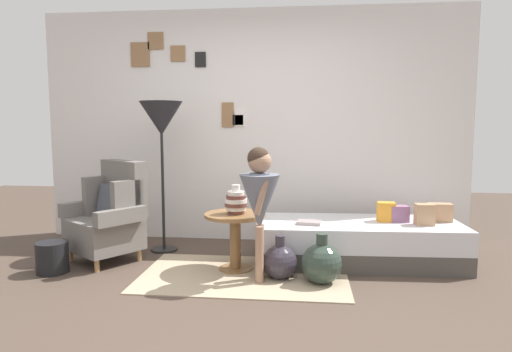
% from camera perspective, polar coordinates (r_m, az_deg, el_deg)
% --- Properties ---
extents(ground_plane, '(12.00, 12.00, 0.00)m').
position_cam_1_polar(ground_plane, '(3.47, -4.31, -15.85)').
color(ground_plane, '#4C3D33').
extents(gallery_wall, '(4.80, 0.12, 2.60)m').
position_cam_1_polar(gallery_wall, '(5.14, -0.51, 6.29)').
color(gallery_wall, silver).
rests_on(gallery_wall, ground).
extents(rug, '(1.80, 1.10, 0.01)m').
position_cam_1_polar(rug, '(4.05, -1.52, -12.43)').
color(rug, tan).
rests_on(rug, ground).
extents(armchair, '(0.90, 0.86, 0.97)m').
position_cam_1_polar(armchair, '(4.63, -17.98, -4.80)').
color(armchair, tan).
rests_on(armchair, ground).
extents(daybed, '(1.93, 0.88, 0.40)m').
position_cam_1_polar(daybed, '(4.48, 12.88, -8.17)').
color(daybed, '#4C4742').
rests_on(daybed, ground).
extents(pillow_head, '(0.22, 0.12, 0.17)m').
position_cam_1_polar(pillow_head, '(4.66, 22.27, -4.30)').
color(pillow_head, tan).
rests_on(pillow_head, daybed).
extents(pillow_mid, '(0.17, 0.13, 0.20)m').
position_cam_1_polar(pillow_mid, '(4.44, 20.57, -4.59)').
color(pillow_mid, tan).
rests_on(pillow_mid, daybed).
extents(pillow_back, '(0.18, 0.14, 0.15)m').
position_cam_1_polar(pillow_back, '(4.52, 17.65, -4.58)').
color(pillow_back, gray).
rests_on(pillow_back, daybed).
extents(pillow_extra, '(0.16, 0.12, 0.19)m').
position_cam_1_polar(pillow_extra, '(4.49, 16.15, -4.39)').
color(pillow_extra, orange).
rests_on(pillow_extra, daybed).
extents(side_table, '(0.56, 0.56, 0.52)m').
position_cam_1_polar(side_table, '(4.11, -2.65, -6.81)').
color(side_table, olive).
rests_on(side_table, ground).
extents(vase_striped, '(0.20, 0.20, 0.26)m').
position_cam_1_polar(vase_striped, '(4.05, -2.56, -3.30)').
color(vase_striped, brown).
rests_on(vase_striped, side_table).
extents(floor_lamp, '(0.44, 0.44, 1.56)m').
position_cam_1_polar(floor_lamp, '(4.75, -11.91, 6.64)').
color(floor_lamp, black).
rests_on(floor_lamp, ground).
extents(person_child, '(0.34, 0.34, 1.14)m').
position_cam_1_polar(person_child, '(3.74, 0.46, -2.60)').
color(person_child, '#A37A60').
rests_on(person_child, ground).
extents(book_on_daybed, '(0.24, 0.19, 0.03)m').
position_cam_1_polar(book_on_daybed, '(4.24, 6.76, -5.88)').
color(book_on_daybed, '#A18E8F').
rests_on(book_on_daybed, daybed).
extents(demijohn_near, '(0.30, 0.30, 0.38)m').
position_cam_1_polar(demijohn_near, '(3.94, 3.05, -10.77)').
color(demijohn_near, '#332D38').
rests_on(demijohn_near, ground).
extents(demijohn_far, '(0.34, 0.34, 0.43)m').
position_cam_1_polar(demijohn_far, '(3.85, 8.31, -10.88)').
color(demijohn_far, '#2D3D33').
rests_on(demijohn_far, ground).
extents(magazine_basket, '(0.28, 0.28, 0.28)m').
position_cam_1_polar(magazine_basket, '(4.48, -24.40, -9.37)').
color(magazine_basket, black).
rests_on(magazine_basket, ground).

